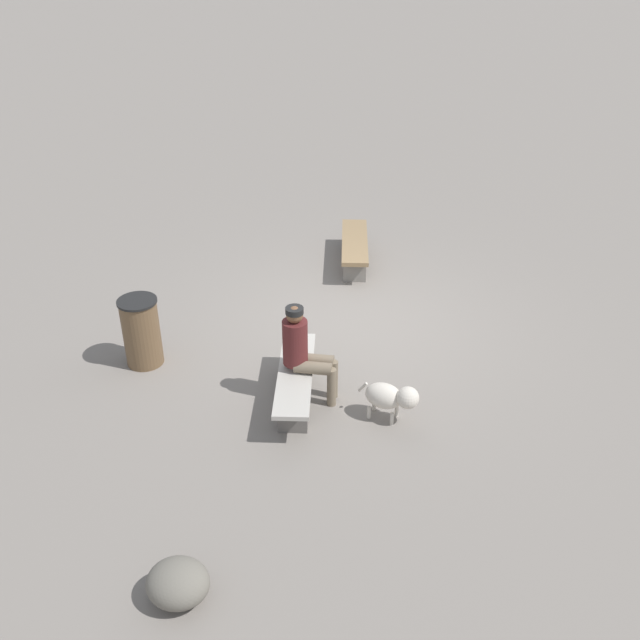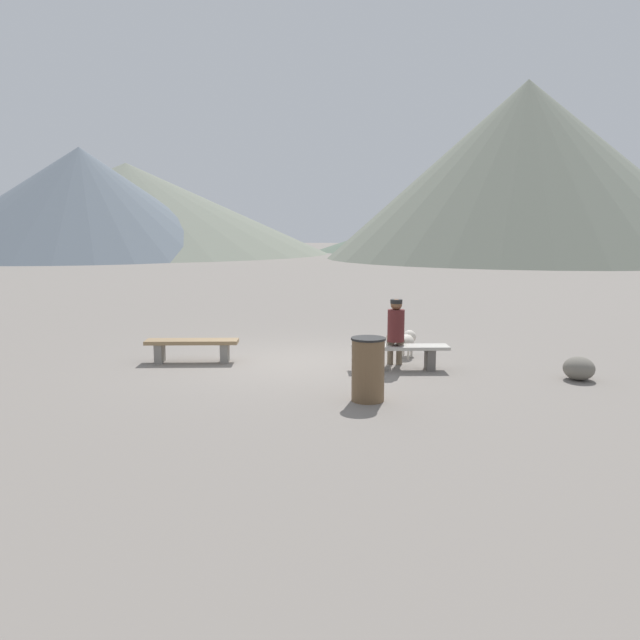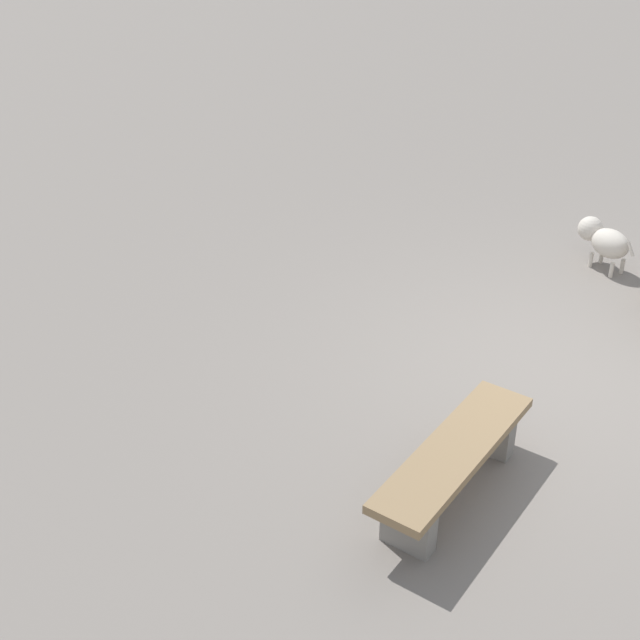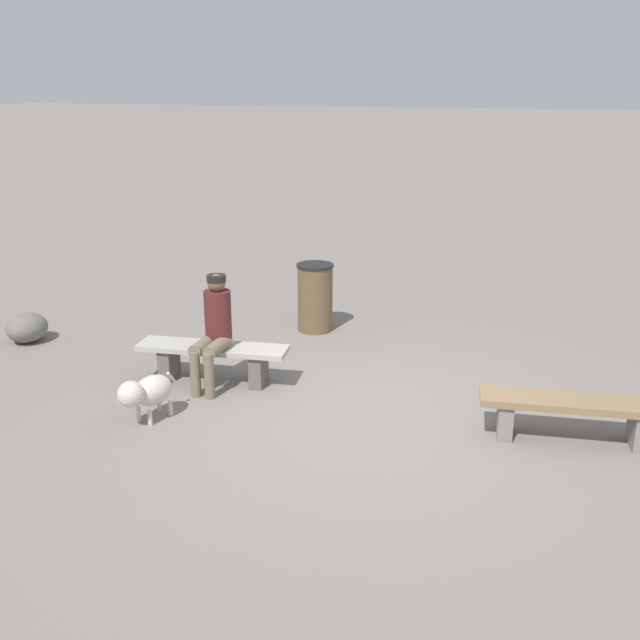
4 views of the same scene
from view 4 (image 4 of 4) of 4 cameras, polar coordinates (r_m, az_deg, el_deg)
ground at (r=7.42m, az=3.64°, el=-8.04°), size 210.00×210.00×0.06m
bench_left at (r=7.28m, az=19.11°, el=-6.74°), size 1.76×0.76×0.43m
bench_right at (r=8.30m, az=-8.38°, el=-2.84°), size 1.75×0.75×0.43m
seated_person at (r=8.05m, az=-8.28°, el=-0.45°), size 0.35×0.65×1.26m
dog at (r=7.44m, az=-13.41°, el=-5.47°), size 0.37×0.73×0.50m
trash_bin at (r=9.90m, az=-0.38°, el=1.78°), size 0.50×0.50×0.93m
boulder at (r=10.26m, az=-21.92°, el=-0.56°), size 0.53×0.58×0.38m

